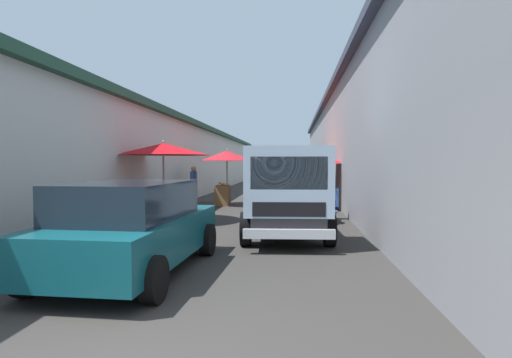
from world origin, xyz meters
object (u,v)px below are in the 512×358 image
object	(u,v)px
fruit_stall_near_right	(294,161)
hatchback_car	(133,227)
plastic_stool	(193,223)
fruit_stall_far_right	(313,166)
fruit_stall_near_left	(164,157)
parked_scooter	(332,207)
delivery_truck	(287,194)
vendor_by_crates	(194,183)
fruit_stall_far_left	(226,161)
fruit_stall_mid_lane	(307,161)

from	to	relation	value
fruit_stall_near_right	hatchback_car	world-z (taller)	fruit_stall_near_right
fruit_stall_near_right	plastic_stool	distance (m)	11.60
fruit_stall_far_right	fruit_stall_near_right	xyz separation A→B (m)	(4.96, 0.70, 0.22)
fruit_stall_near_left	parked_scooter	world-z (taller)	fruit_stall_near_left
plastic_stool	hatchback_car	bearing A→B (deg)	177.30
delivery_truck	fruit_stall_near_left	bearing A→B (deg)	55.74
fruit_stall_near_right	vendor_by_crates	bearing A→B (deg)	137.14
parked_scooter	delivery_truck	bearing A→B (deg)	156.45
fruit_stall_near_left	delivery_truck	xyz separation A→B (m)	(-2.50, -3.67, -0.88)
parked_scooter	fruit_stall_near_right	bearing A→B (deg)	7.31
fruit_stall_far_left	plastic_stool	xyz separation A→B (m)	(-7.10, -0.38, -1.50)
hatchback_car	plastic_stool	xyz separation A→B (m)	(3.27, -0.15, -0.41)
fruit_stall_far_left	parked_scooter	bearing A→B (deg)	-138.51
fruit_stall_far_left	fruit_stall_near_right	distance (m)	5.00
fruit_stall_near_left	vendor_by_crates	bearing A→B (deg)	3.11
hatchback_car	delivery_truck	size ratio (longest dim) A/B	0.80
vendor_by_crates	parked_scooter	size ratio (longest dim) A/B	0.97
fruit_stall_far_left	fruit_stall_far_right	size ratio (longest dim) A/B	0.90
fruit_stall_near_left	fruit_stall_mid_lane	bearing A→B (deg)	-33.46
fruit_stall_near_right	delivery_truck	bearing A→B (deg)	179.03
fruit_stall_far_left	fruit_stall_far_right	distance (m)	3.59
fruit_stall_near_left	fruit_stall_far_right	world-z (taller)	fruit_stall_near_left
fruit_stall_far_left	vendor_by_crates	distance (m)	1.61
vendor_by_crates	fruit_stall_far_right	bearing A→B (deg)	-96.26
fruit_stall_mid_lane	hatchback_car	bearing A→B (deg)	165.59
fruit_stall_far_right	delivery_truck	distance (m)	6.64
fruit_stall_near_right	vendor_by_crates	size ratio (longest dim) A/B	1.72
fruit_stall_far_right	fruit_stall_near_right	distance (m)	5.01
fruit_stall_far_left	plastic_stool	bearing A→B (deg)	-176.94
fruit_stall_near_left	vendor_by_crates	distance (m)	4.69
fruit_stall_near_right	plastic_stool	size ratio (longest dim) A/B	6.43
delivery_truck	parked_scooter	xyz separation A→B (m)	(2.96, -1.29, -0.59)
fruit_stall_far_right	parked_scooter	bearing A→B (deg)	-173.63
delivery_truck	plastic_stool	xyz separation A→B (m)	(0.27, 2.22, -0.71)
fruit_stall_mid_lane	fruit_stall_far_right	xyz separation A→B (m)	(-2.64, -0.13, -0.19)
fruit_stall_near_right	parked_scooter	size ratio (longest dim) A/B	1.66
fruit_stall_far_left	parked_scooter	distance (m)	6.04
hatchback_car	plastic_stool	distance (m)	3.30
fruit_stall_near_left	delivery_truck	distance (m)	4.52
fruit_stall_far_right	delivery_truck	size ratio (longest dim) A/B	0.52
fruit_stall_far_right	plastic_stool	distance (m)	7.14
vendor_by_crates	fruit_stall_near_left	bearing A→B (deg)	-176.89
fruit_stall_mid_lane	vendor_by_crates	size ratio (longest dim) A/B	1.71
fruit_stall_near_left	fruit_stall_far_left	bearing A→B (deg)	-12.33
fruit_stall_near_right	parked_scooter	xyz separation A→B (m)	(-8.55, -1.10, -1.41)
fruit_stall_near_left	fruit_stall_far_right	distance (m)	6.11
parked_scooter	hatchback_car	bearing A→B (deg)	148.43
hatchback_car	parked_scooter	xyz separation A→B (m)	(5.97, -3.67, -0.29)
fruit_stall_far_left	delivery_truck	size ratio (longest dim) A/B	0.47
parked_scooter	plastic_stool	bearing A→B (deg)	127.50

